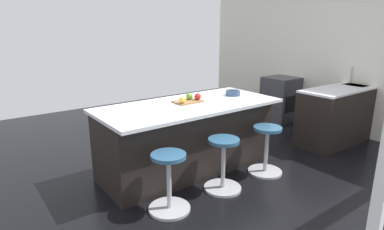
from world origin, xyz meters
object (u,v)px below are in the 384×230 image
(kitchen_island, at_px, (188,136))
(cutting_board, at_px, (188,101))
(stool_near_camera, at_px, (169,184))
(apple_red, at_px, (198,97))
(stool_middle, at_px, (223,166))
(stool_by_window, at_px, (266,151))
(fruit_bowl, at_px, (233,93))
(apple_yellow, at_px, (182,100))
(oven_range, at_px, (280,99))
(apple_green, at_px, (189,96))

(kitchen_island, bearing_deg, cutting_board, -130.77)
(stool_near_camera, height_order, apple_red, apple_red)
(stool_middle, bearing_deg, stool_by_window, 180.00)
(fruit_bowl, bearing_deg, stool_near_camera, 24.45)
(cutting_board, height_order, apple_yellow, apple_yellow)
(oven_range, distance_m, stool_near_camera, 3.93)
(stool_by_window, relative_size, fruit_bowl, 3.06)
(oven_range, height_order, cutting_board, cutting_board)
(oven_range, bearing_deg, stool_near_camera, 22.34)
(apple_red, bearing_deg, kitchen_island, -0.20)
(stool_by_window, xyz_separation_m, apple_red, (0.58, -0.70, 0.68))
(cutting_board, relative_size, apple_green, 4.14)
(oven_range, height_order, stool_by_window, oven_range)
(kitchen_island, distance_m, apple_yellow, 0.52)
(apple_green, bearing_deg, apple_yellow, 29.83)
(stool_by_window, xyz_separation_m, stool_middle, (0.74, 0.00, 0.00))
(stool_near_camera, relative_size, apple_yellow, 7.58)
(kitchen_island, bearing_deg, stool_middle, 90.00)
(apple_green, xyz_separation_m, apple_yellow, (0.19, 0.11, -0.00))
(cutting_board, bearing_deg, stool_middle, 87.60)
(stool_near_camera, bearing_deg, apple_red, -142.29)
(stool_near_camera, distance_m, apple_yellow, 1.15)
(kitchen_island, xyz_separation_m, stool_by_window, (-0.74, 0.70, -0.16))
(stool_near_camera, height_order, apple_green, apple_green)
(stool_near_camera, distance_m, apple_green, 1.33)
(oven_range, height_order, apple_red, apple_red)
(cutting_board, distance_m, apple_red, 0.15)
(oven_range, distance_m, cutting_board, 2.99)
(kitchen_island, xyz_separation_m, cutting_board, (-0.03, -0.04, 0.46))
(stool_near_camera, xyz_separation_m, apple_yellow, (-0.64, -0.68, 0.68))
(stool_middle, bearing_deg, fruit_bowl, -138.50)
(kitchen_island, xyz_separation_m, stool_near_camera, (0.74, 0.70, -0.16))
(stool_by_window, xyz_separation_m, stool_near_camera, (1.49, 0.00, 0.00))
(kitchen_island, bearing_deg, fruit_bowl, 179.50)
(fruit_bowl, bearing_deg, cutting_board, -3.24)
(apple_red, distance_m, apple_yellow, 0.27)
(oven_range, relative_size, stool_near_camera, 1.38)
(kitchen_island, distance_m, stool_middle, 0.72)
(stool_near_camera, height_order, cutting_board, cutting_board)
(stool_by_window, relative_size, cutting_board, 1.75)
(stool_by_window, distance_m, stool_near_camera, 1.49)
(apple_yellow, relative_size, fruit_bowl, 0.40)
(stool_middle, height_order, cutting_board, cutting_board)
(stool_by_window, xyz_separation_m, fruit_bowl, (-0.04, -0.70, 0.65))
(oven_range, bearing_deg, fruit_bowl, 20.76)
(stool_middle, distance_m, apple_yellow, 0.96)
(kitchen_island, height_order, stool_by_window, kitchen_island)
(kitchen_island, relative_size, apple_green, 27.05)
(cutting_board, bearing_deg, stool_by_window, 133.99)
(cutting_board, bearing_deg, fruit_bowl, 176.76)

